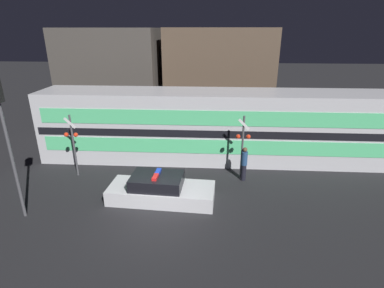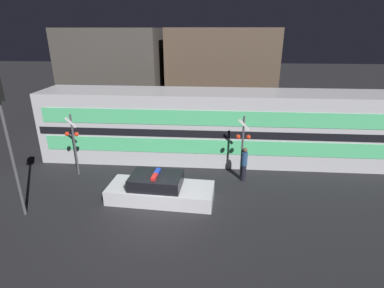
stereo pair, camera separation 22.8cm
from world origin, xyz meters
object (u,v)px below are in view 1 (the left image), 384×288
at_px(police_car, 160,190).
at_px(traffic_light_corner, 3,123).
at_px(crossing_signal_near, 243,143).
at_px(train, 216,126).
at_px(pedestrian, 244,164).

relative_size(police_car, traffic_light_corner, 0.84).
distance_m(crossing_signal_near, traffic_light_corner, 10.16).
bearing_deg(traffic_light_corner, police_car, 16.52).
xyz_separation_m(police_car, traffic_light_corner, (-5.41, -1.61, 3.53)).
relative_size(train, pedestrian, 11.15).
bearing_deg(pedestrian, police_car, -151.31).
distance_m(train, police_car, 5.63).
distance_m(train, traffic_light_corner, 10.38).
height_order(train, pedestrian, train).
bearing_deg(crossing_signal_near, pedestrian, -31.11).
bearing_deg(train, pedestrian, -62.02).
xyz_separation_m(train, police_car, (-2.49, -4.81, -1.51)).
distance_m(police_car, pedestrian, 4.48).
xyz_separation_m(train, crossing_signal_near, (1.29, -2.60, -0.02)).
bearing_deg(traffic_light_corner, train, 39.08).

